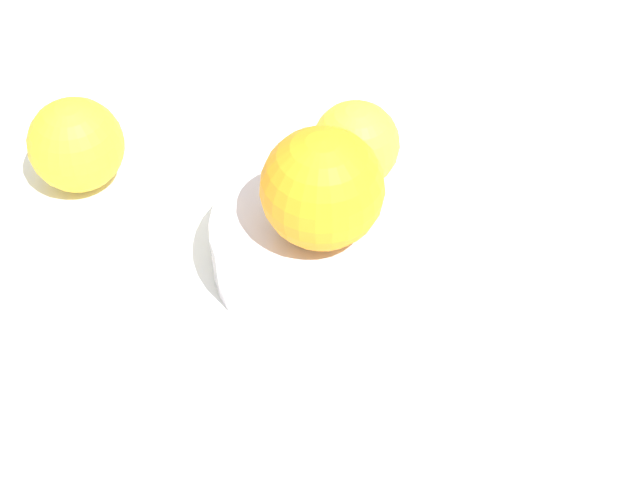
{
  "coord_description": "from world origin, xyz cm",
  "views": [
    {
      "loc": [
        17.15,
        -44.24,
        53.17
      ],
      "look_at": [
        0.0,
        0.0,
        2.84
      ],
      "focal_mm": 51.77,
      "sensor_mm": 36.0,
      "label": 1
    }
  ],
  "objects_px": {
    "fruit_bowl": "(320,245)",
    "orange_in_bowl_0": "(322,188)",
    "orange_in_bowl_1": "(356,144)",
    "orange_loose_0": "(76,145)"
  },
  "relations": [
    {
      "from": "fruit_bowl",
      "to": "orange_in_bowl_1",
      "type": "bearing_deg",
      "value": 82.72
    },
    {
      "from": "orange_in_bowl_1",
      "to": "fruit_bowl",
      "type": "bearing_deg",
      "value": -97.28
    },
    {
      "from": "fruit_bowl",
      "to": "orange_in_bowl_0",
      "type": "xyz_separation_m",
      "value": [
        0.01,
        -0.01,
        0.07
      ]
    },
    {
      "from": "fruit_bowl",
      "to": "orange_in_bowl_0",
      "type": "height_order",
      "value": "orange_in_bowl_0"
    },
    {
      "from": "orange_in_bowl_0",
      "to": "orange_in_bowl_1",
      "type": "distance_m",
      "value": 0.07
    },
    {
      "from": "fruit_bowl",
      "to": "orange_in_bowl_1",
      "type": "height_order",
      "value": "orange_in_bowl_1"
    },
    {
      "from": "orange_in_bowl_0",
      "to": "orange_loose_0",
      "type": "bearing_deg",
      "value": 173.17
    },
    {
      "from": "orange_in_bowl_0",
      "to": "orange_loose_0",
      "type": "relative_size",
      "value": 1.12
    },
    {
      "from": "fruit_bowl",
      "to": "orange_in_bowl_0",
      "type": "bearing_deg",
      "value": -59.72
    },
    {
      "from": "orange_in_bowl_0",
      "to": "orange_in_bowl_1",
      "type": "bearing_deg",
      "value": 88.25
    }
  ]
}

